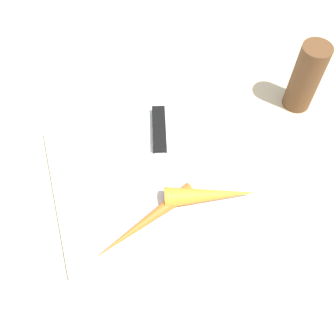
% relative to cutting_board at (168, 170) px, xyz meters
% --- Properties ---
extents(ground_plane, '(1.40, 1.40, 0.00)m').
position_rel_cutting_board_xyz_m(ground_plane, '(0.00, 0.00, -0.01)').
color(ground_plane, '#C6B793').
extents(cutting_board, '(0.36, 0.26, 0.01)m').
position_rel_cutting_board_xyz_m(cutting_board, '(0.00, 0.00, 0.00)').
color(cutting_board, white).
rests_on(cutting_board, ground_plane).
extents(knife, '(0.07, 0.20, 0.01)m').
position_rel_cutting_board_xyz_m(knife, '(-0.00, -0.06, 0.01)').
color(knife, '#B7B7BC').
rests_on(knife, cutting_board).
extents(carrot_short, '(0.14, 0.06, 0.03)m').
position_rel_cutting_board_xyz_m(carrot_short, '(-0.04, 0.07, 0.02)').
color(carrot_short, orange).
rests_on(carrot_short, cutting_board).
extents(carrot_long, '(0.17, 0.09, 0.02)m').
position_rel_cutting_board_xyz_m(carrot_long, '(0.06, 0.08, 0.02)').
color(carrot_long, orange).
rests_on(carrot_long, cutting_board).
extents(pepper_grinder, '(0.05, 0.05, 0.13)m').
position_rel_cutting_board_xyz_m(pepper_grinder, '(-0.26, -0.07, 0.06)').
color(pepper_grinder, brown).
rests_on(pepper_grinder, ground_plane).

